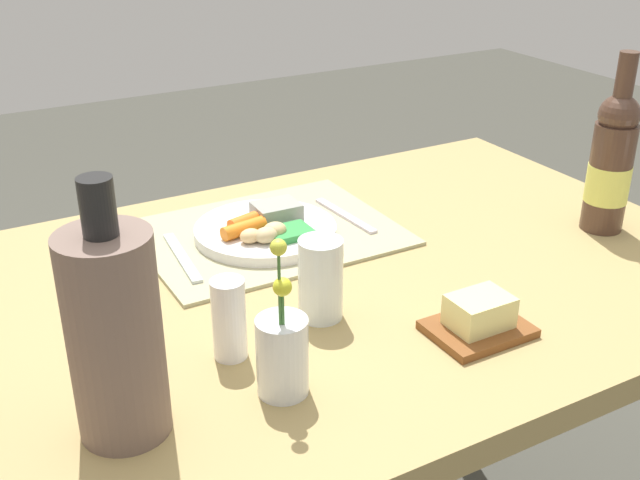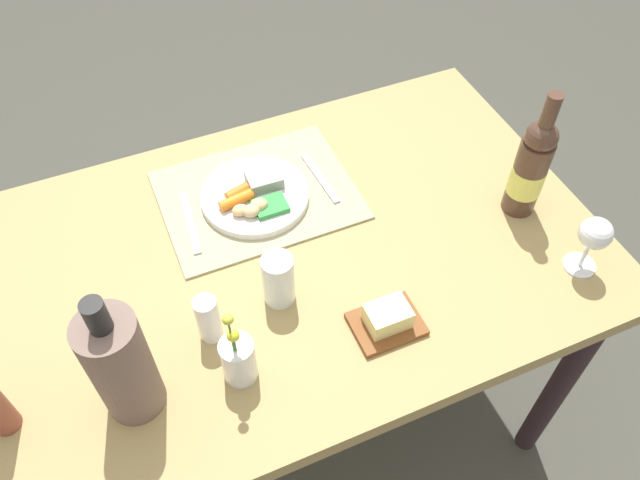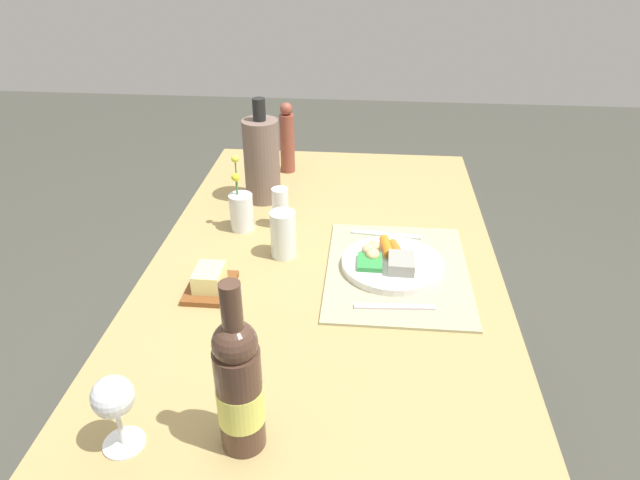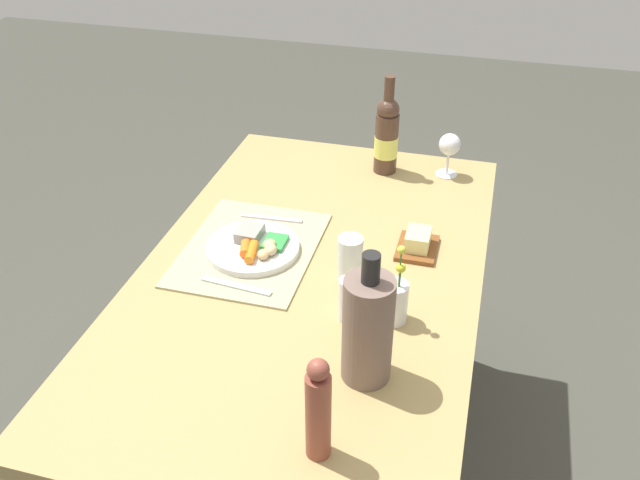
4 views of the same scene
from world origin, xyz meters
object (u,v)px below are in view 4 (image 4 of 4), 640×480
Objects in this scene: dinner_plate at (254,246)px; flower_vase at (394,300)px; salt_shaker at (348,300)px; fork at (272,218)px; wine_glass at (449,146)px; cooler_bottle at (368,328)px; butter_dish at (418,243)px; wine_bottle at (387,135)px; water_tumbler at (350,261)px; dining_table at (310,297)px; pepper_mill at (318,411)px; knife at (236,286)px.

flower_vase reaches higher than dinner_plate.
fork is at bearing -139.67° from salt_shaker.
wine_glass reaches higher than salt_shaker.
cooler_bottle reaches higher than butter_dish.
wine_bottle is (-0.71, -0.05, 0.07)m from salt_shaker.
water_tumbler is at bearing -161.21° from cooler_bottle.
butter_dish reaches higher than dining_table.
wine_bottle is at bearing -178.06° from water_tumbler.
flower_vase is at bearing 170.40° from pepper_mill.
dinner_plate is 0.15m from knife.
wine_bottle is at bearing 166.39° from knife.
pepper_mill is at bearing 20.83° from fork.
butter_dish is at bearing 177.52° from flower_vase.
butter_dish reaches higher than dinner_plate.
cooler_bottle is at bearing 168.82° from pepper_mill.
flower_vase is 0.71m from wine_glass.
wine_glass is (-0.39, 0.43, 0.09)m from fork.
dinner_plate is 2.04× the size of water_tumbler.
flower_vase reaches higher than water_tumbler.
cooler_bottle reaches higher than fork.
wine_bottle is (-0.67, 0.23, 0.11)m from knife.
flower_vase is 0.70m from wine_bottle.
wine_bottle is at bearing -167.91° from flower_vase.
dining_table is 0.21m from knife.
flower_vase is 0.18m from water_tumbler.
flower_vase reaches higher than wine_glass.
dinner_plate is at bearing -99.13° from water_tumbler.
dining_table is 0.58m from pepper_mill.
wine_glass reaches higher than butter_dish.
dining_table is at bearing 133.05° from knife.
salt_shaker is at bearing -19.87° from butter_dish.
knife is at bearing -52.21° from dining_table.
dinner_plate is 0.78× the size of wine_bottle.
flower_vase reaches higher than fork.
salt_shaker reaches higher than fork.
water_tumbler is (0.56, 0.02, -0.07)m from wine_bottle.
dining_table is 11.99× the size of water_tumbler.
salt_shaker is 0.75m from wine_glass.
fork reaches higher than dining_table.
wine_bottle is (-0.37, 0.24, 0.11)m from fork.
wine_glass is at bearing 164.01° from water_tumbler.
water_tumbler is at bearing -41.01° from butter_dish.
wine_bottle is (-0.87, -0.12, -0.00)m from cooler_bottle.
wine_glass is (-0.02, 0.19, -0.02)m from wine_bottle.
wine_bottle is (-0.56, 0.08, 0.20)m from dining_table.
flower_vase is 1.51× the size of wine_glass.
wine_glass is (-0.42, 0.03, 0.07)m from butter_dish.
dinner_plate is 0.26m from water_tumbler.
dinner_plate is 1.82× the size of butter_dish.
salt_shaker is 0.80× the size of wine_glass.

